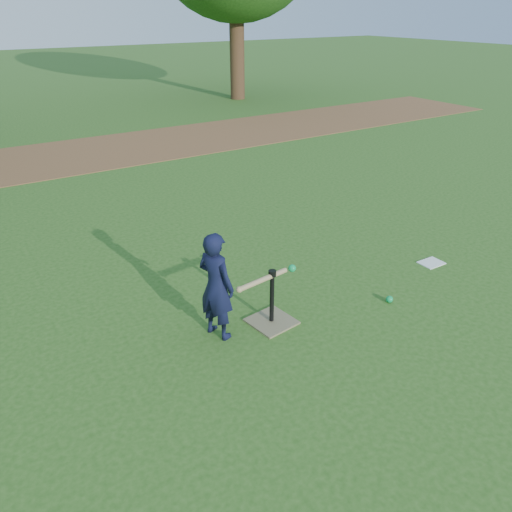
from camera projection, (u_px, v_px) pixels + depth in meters
ground at (290, 303)px, 5.55m from camera, size 80.00×80.00×0.00m
dirt_strip at (92, 153)px, 11.18m from camera, size 24.00×3.00×0.01m
child at (216, 286)px, 4.78m from camera, size 0.39×0.47×1.11m
wiffle_ball_ground at (389, 299)px, 5.55m from camera, size 0.08×0.08×0.08m
clipboard at (431, 263)px, 6.41m from camera, size 0.30×0.23×0.01m
batting_tee at (272, 313)px, 5.17m from camera, size 0.48×0.48×0.61m
swing_action at (267, 278)px, 4.91m from camera, size 0.73×0.14×0.09m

